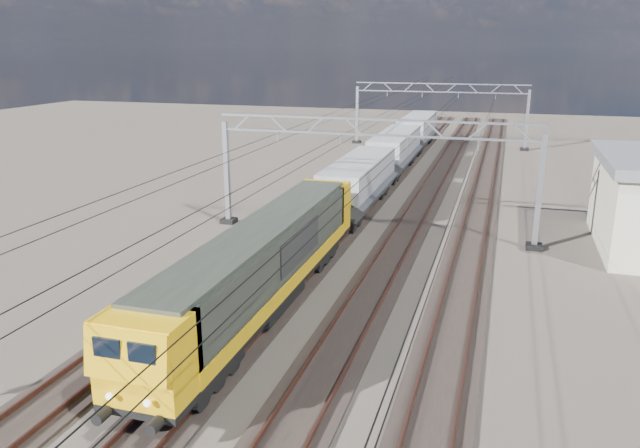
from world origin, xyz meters
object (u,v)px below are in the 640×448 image
(catenary_gantry_far, at_px, (439,112))
(locomotive, at_px, (263,262))
(hopper_wagon_mid, at_px, (395,149))
(hopper_wagon_third, at_px, (418,129))
(catenary_gantry_mid, at_px, (372,172))
(hopper_wagon_lead, at_px, (359,181))

(catenary_gantry_far, distance_m, locomotive, 48.67)
(locomotive, xyz_separation_m, hopper_wagon_mid, (-0.00, 31.90, -0.09))
(catenary_gantry_far, bearing_deg, hopper_wagon_third, -128.56)
(catenary_gantry_mid, height_order, hopper_wagon_mid, catenary_gantry_mid)
(hopper_wagon_third, bearing_deg, catenary_gantry_mid, -86.58)
(catenary_gantry_mid, bearing_deg, hopper_wagon_third, 93.42)
(catenary_gantry_mid, distance_m, catenary_gantry_far, 36.00)
(hopper_wagon_lead, relative_size, hopper_wagon_mid, 1.00)
(hopper_wagon_mid, bearing_deg, catenary_gantry_mid, -84.08)
(catenary_gantry_far, relative_size, hopper_wagon_third, 1.53)
(hopper_wagon_mid, bearing_deg, catenary_gantry_far, 83.17)
(locomotive, bearing_deg, catenary_gantry_mid, 80.98)
(hopper_wagon_mid, xyz_separation_m, hopper_wagon_third, (0.00, 14.20, 0.00))
(catenary_gantry_mid, xyz_separation_m, hopper_wagon_third, (-2.00, 33.49, -1.67))
(catenary_gantry_far, xyz_separation_m, hopper_wagon_mid, (-2.00, -16.71, -1.67))
(catenary_gantry_mid, xyz_separation_m, catenary_gantry_far, (0.00, 36.00, 0.00))
(locomotive, distance_m, hopper_wagon_lead, 17.70)
(hopper_wagon_mid, bearing_deg, locomotive, -90.00)
(catenary_gantry_mid, relative_size, catenary_gantry_far, 1.00)
(catenary_gantry_mid, bearing_deg, hopper_wagon_mid, 95.92)
(catenary_gantry_far, xyz_separation_m, hopper_wagon_lead, (-2.00, -30.91, -1.67))
(locomotive, bearing_deg, catenary_gantry_far, 87.64)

